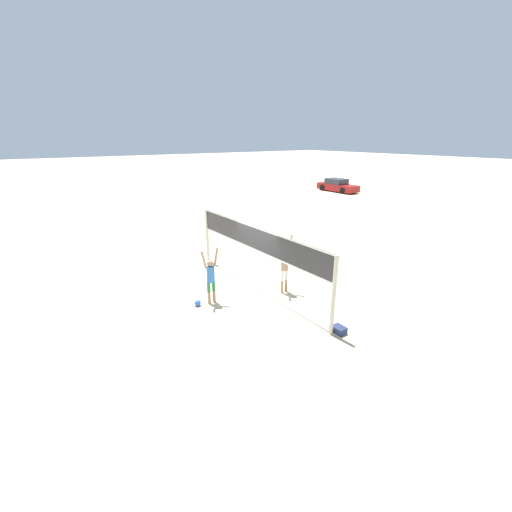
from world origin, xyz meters
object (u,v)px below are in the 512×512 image
Objects in this scene: player_blocker at (285,263)px; parked_car_near at (337,186)px; volleyball at (198,303)px; player_spiker at (211,276)px; volleyball_net at (256,246)px; gear_bag at (339,330)px.

parked_car_near is (-15.98, 20.88, -0.58)m from player_blocker.
volleyball is 0.05× the size of parked_car_near.
player_spiker is 28.01m from parked_car_near.
volleyball_net is 1.24m from player_blocker.
volleyball_net is 26.45m from parked_car_near.
volleyball_net is at bearing -54.52° from parked_car_near.
player_spiker is 1.08m from volleyball.
parked_car_near is (-19.16, 21.38, 0.50)m from gear_bag.
player_spiker is 0.44× the size of parked_car_near.
player_spiker is 4.98× the size of gear_bag.
volleyball_net is at bearing 87.54° from volleyball.
player_spiker is 0.90× the size of player_blocker.
volleyball_net is 2.97m from volleyball.
player_blocker reaches higher than parked_car_near.
player_blocker reaches higher than volleyball.
gear_bag is at bearing 3.51° from volleyball_net.
player_blocker is at bearing -52.18° from parked_car_near.
player_blocker is 3.40m from gear_bag.
player_blocker is (0.81, 2.67, 0.13)m from player_spiker.
parked_car_near is at bearing -142.57° from player_blocker.
volleyball is (-0.11, -2.45, -1.68)m from volleyball_net.
volleyball is at bearing -92.46° from volleyball_net.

